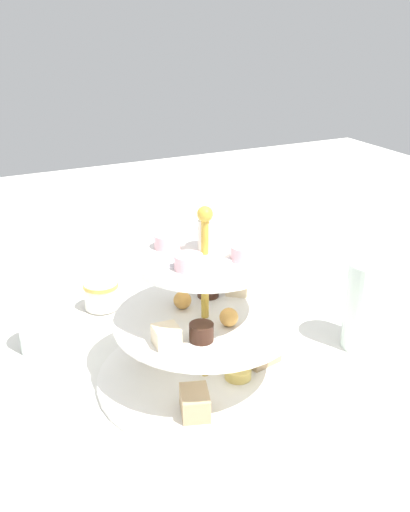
% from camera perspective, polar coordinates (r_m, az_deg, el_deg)
% --- Properties ---
extents(ground_plane, '(2.40, 2.40, 0.00)m').
position_cam_1_polar(ground_plane, '(0.85, -0.00, -11.62)').
color(ground_plane, silver).
extents(tiered_serving_stand, '(0.29, 0.29, 0.25)m').
position_cam_1_polar(tiered_serving_stand, '(0.81, 0.04, -7.08)').
color(tiered_serving_stand, white).
rests_on(tiered_serving_stand, ground_plane).
extents(water_glass_tall_right, '(0.07, 0.07, 0.14)m').
position_cam_1_polar(water_glass_tall_right, '(0.92, 15.04, -4.51)').
color(water_glass_tall_right, silver).
rests_on(water_glass_tall_right, ground_plane).
extents(water_glass_short_left, '(0.06, 0.06, 0.07)m').
position_cam_1_polar(water_glass_short_left, '(0.93, -15.17, -6.52)').
color(water_glass_short_left, silver).
rests_on(water_glass_short_left, ground_plane).
extents(teacup_with_saucer, '(0.09, 0.09, 0.05)m').
position_cam_1_polar(teacup_with_saucer, '(1.03, -9.71, -3.82)').
color(teacup_with_saucer, white).
rests_on(teacup_with_saucer, ground_plane).
extents(butter_knife_right, '(0.15, 0.11, 0.00)m').
position_cam_1_polar(butter_knife_right, '(1.11, 1.61, -2.63)').
color(butter_knife_right, silver).
rests_on(butter_knife_right, ground_plane).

